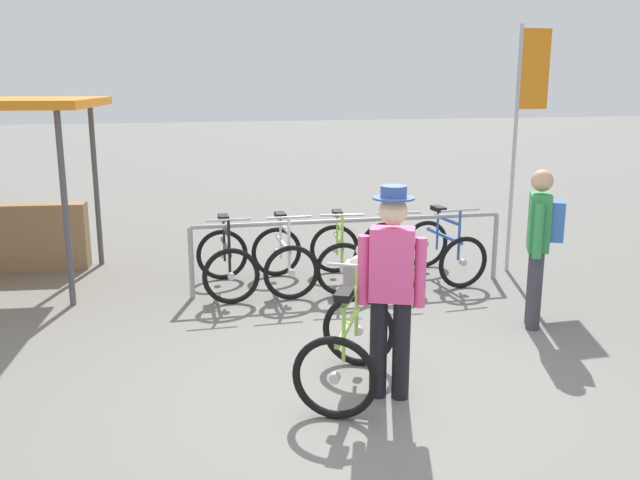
{
  "coord_description": "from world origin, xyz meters",
  "views": [
    {
      "loc": [
        -1.64,
        -4.82,
        2.48
      ],
      "look_at": [
        -0.07,
        1.37,
        1.0
      ],
      "focal_mm": 38.12,
      "sensor_mm": 36.0,
      "label": 1
    }
  ],
  "objects_px": {
    "racked_bike_white": "(283,259)",
    "banner_flag": "(526,103)",
    "racked_bike_blue": "(443,250)",
    "pedestrian_with_backpack": "(540,239)",
    "racked_bike_black": "(226,262)",
    "racked_bike_lime": "(339,256)",
    "person_with_featured_bike": "(391,285)",
    "racked_bike_orange": "(392,253)",
    "featured_bicycle": "(351,329)"
  },
  "relations": [
    {
      "from": "racked_bike_white",
      "to": "banner_flag",
      "type": "bearing_deg",
      "value": 0.47
    },
    {
      "from": "racked_bike_blue",
      "to": "pedestrian_with_backpack",
      "type": "distance_m",
      "value": 2.01
    },
    {
      "from": "racked_bike_black",
      "to": "pedestrian_with_backpack",
      "type": "relative_size",
      "value": 0.66
    },
    {
      "from": "banner_flag",
      "to": "racked_bike_lime",
      "type": "bearing_deg",
      "value": -178.87
    },
    {
      "from": "racked_bike_lime",
      "to": "person_with_featured_bike",
      "type": "bearing_deg",
      "value": -98.37
    },
    {
      "from": "racked_bike_black",
      "to": "racked_bike_blue",
      "type": "relative_size",
      "value": 0.95
    },
    {
      "from": "racked_bike_orange",
      "to": "racked_bike_blue",
      "type": "height_order",
      "value": "same"
    },
    {
      "from": "racked_bike_white",
      "to": "banner_flag",
      "type": "distance_m",
      "value": 3.71
    },
    {
      "from": "racked_bike_black",
      "to": "racked_bike_lime",
      "type": "relative_size",
      "value": 0.9
    },
    {
      "from": "pedestrian_with_backpack",
      "to": "banner_flag",
      "type": "bearing_deg",
      "value": 64.85
    },
    {
      "from": "racked_bike_lime",
      "to": "pedestrian_with_backpack",
      "type": "distance_m",
      "value": 2.58
    },
    {
      "from": "racked_bike_orange",
      "to": "banner_flag",
      "type": "distance_m",
      "value": 2.6
    },
    {
      "from": "racked_bike_black",
      "to": "banner_flag",
      "type": "xyz_separation_m",
      "value": [
        3.91,
        0.0,
        1.86
      ]
    },
    {
      "from": "banner_flag",
      "to": "racked_bike_orange",
      "type": "bearing_deg",
      "value": -177.7
    },
    {
      "from": "featured_bicycle",
      "to": "banner_flag",
      "type": "bearing_deg",
      "value": 41.89
    },
    {
      "from": "racked_bike_black",
      "to": "pedestrian_with_backpack",
      "type": "height_order",
      "value": "pedestrian_with_backpack"
    },
    {
      "from": "racked_bike_lime",
      "to": "person_with_featured_bike",
      "type": "relative_size",
      "value": 0.7
    },
    {
      "from": "racked_bike_black",
      "to": "racked_bike_white",
      "type": "bearing_deg",
      "value": -1.89
    },
    {
      "from": "racked_bike_white",
      "to": "featured_bicycle",
      "type": "height_order",
      "value": "featured_bicycle"
    },
    {
      "from": "racked_bike_blue",
      "to": "person_with_featured_bike",
      "type": "height_order",
      "value": "person_with_featured_bike"
    },
    {
      "from": "racked_bike_white",
      "to": "person_with_featured_bike",
      "type": "xyz_separation_m",
      "value": [
        0.24,
        -3.17,
        0.58
      ]
    },
    {
      "from": "racked_bike_black",
      "to": "person_with_featured_bike",
      "type": "distance_m",
      "value": 3.38
    },
    {
      "from": "racked_bike_orange",
      "to": "person_with_featured_bike",
      "type": "height_order",
      "value": "person_with_featured_bike"
    },
    {
      "from": "racked_bike_orange",
      "to": "featured_bicycle",
      "type": "bearing_deg",
      "value": -116.41
    },
    {
      "from": "person_with_featured_bike",
      "to": "banner_flag",
      "type": "distance_m",
      "value": 4.55
    },
    {
      "from": "person_with_featured_bike",
      "to": "racked_bike_white",
      "type": "bearing_deg",
      "value": 94.27
    },
    {
      "from": "racked_bike_blue",
      "to": "racked_bike_black",
      "type": "bearing_deg",
      "value": 178.11
    },
    {
      "from": "featured_bicycle",
      "to": "person_with_featured_bike",
      "type": "relative_size",
      "value": 0.73
    },
    {
      "from": "racked_bike_lime",
      "to": "racked_bike_blue",
      "type": "xyz_separation_m",
      "value": [
        1.4,
        -0.05,
        -0.0
      ]
    },
    {
      "from": "banner_flag",
      "to": "racked_bike_white",
      "type": "bearing_deg",
      "value": -179.53
    },
    {
      "from": "featured_bicycle",
      "to": "racked_bike_white",
      "type": "bearing_deg",
      "value": 90.14
    },
    {
      "from": "racked_bike_black",
      "to": "pedestrian_with_backpack",
      "type": "bearing_deg",
      "value": -34.2
    },
    {
      "from": "racked_bike_lime",
      "to": "person_with_featured_bike",
      "type": "height_order",
      "value": "person_with_featured_bike"
    },
    {
      "from": "racked_bike_lime",
      "to": "pedestrian_with_backpack",
      "type": "height_order",
      "value": "pedestrian_with_backpack"
    },
    {
      "from": "racked_bike_white",
      "to": "pedestrian_with_backpack",
      "type": "bearing_deg",
      "value": -41.32
    },
    {
      "from": "racked_bike_orange",
      "to": "pedestrian_with_backpack",
      "type": "xyz_separation_m",
      "value": [
        0.87,
        -1.95,
        0.57
      ]
    },
    {
      "from": "racked_bike_black",
      "to": "racked_bike_white",
      "type": "xyz_separation_m",
      "value": [
        0.7,
        -0.02,
        0.0
      ]
    },
    {
      "from": "racked_bike_white",
      "to": "pedestrian_with_backpack",
      "type": "height_order",
      "value": "pedestrian_with_backpack"
    },
    {
      "from": "person_with_featured_bike",
      "to": "pedestrian_with_backpack",
      "type": "relative_size",
      "value": 1.05
    },
    {
      "from": "person_with_featured_bike",
      "to": "racked_bike_black",
      "type": "bearing_deg",
      "value": 106.35
    },
    {
      "from": "racked_bike_white",
      "to": "pedestrian_with_backpack",
      "type": "distance_m",
      "value": 3.07
    },
    {
      "from": "racked_bike_lime",
      "to": "featured_bicycle",
      "type": "height_order",
      "value": "featured_bicycle"
    },
    {
      "from": "racked_bike_lime",
      "to": "racked_bike_orange",
      "type": "xyz_separation_m",
      "value": [
        0.7,
        -0.02,
        -0.0
      ]
    },
    {
      "from": "racked_bike_black",
      "to": "pedestrian_with_backpack",
      "type": "xyz_separation_m",
      "value": [
        2.97,
        -2.01,
        0.57
      ]
    },
    {
      "from": "racked_bike_blue",
      "to": "featured_bicycle",
      "type": "relative_size",
      "value": 0.91
    },
    {
      "from": "racked_bike_lime",
      "to": "featured_bicycle",
      "type": "xyz_separation_m",
      "value": [
        -0.69,
        -2.83,
        0.12
      ]
    },
    {
      "from": "racked_bike_orange",
      "to": "person_with_featured_bike",
      "type": "xyz_separation_m",
      "value": [
        -1.16,
        -3.12,
        0.58
      ]
    },
    {
      "from": "featured_bicycle",
      "to": "pedestrian_with_backpack",
      "type": "distance_m",
      "value": 2.46
    },
    {
      "from": "racked_bike_blue",
      "to": "featured_bicycle",
      "type": "xyz_separation_m",
      "value": [
        -2.09,
        -2.78,
        0.12
      ]
    },
    {
      "from": "racked_bike_white",
      "to": "racked_bike_orange",
      "type": "relative_size",
      "value": 0.94
    }
  ]
}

